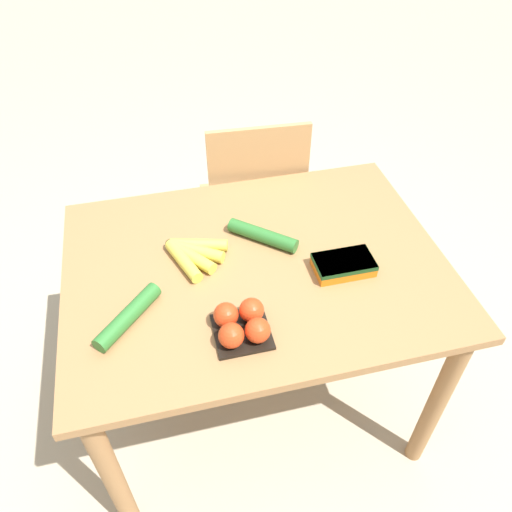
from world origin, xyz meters
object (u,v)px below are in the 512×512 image
object	(u,v)px
cucumber_near	(263,235)
banana_bunch	(192,253)
chair	(254,210)
cucumber_far	(128,316)
tomato_pack	(242,324)
carrot_bag	(344,264)

from	to	relation	value
cucumber_near	banana_bunch	bearing A→B (deg)	-174.15
cucumber_near	chair	bearing A→B (deg)	80.02
chair	banana_bunch	distance (m)	0.68
cucumber_near	cucumber_far	size ratio (longest dim) A/B	1.02
banana_bunch	tomato_pack	world-z (taller)	tomato_pack
cucumber_near	cucumber_far	bearing A→B (deg)	-151.47
chair	tomato_pack	xyz separation A→B (m)	(-0.23, -0.85, 0.31)
chair	cucumber_far	size ratio (longest dim) A/B	4.77
banana_bunch	cucumber_near	xyz separation A→B (m)	(0.23, 0.02, 0.00)
cucumber_near	carrot_bag	bearing A→B (deg)	-42.48
chair	cucumber_far	world-z (taller)	chair
chair	tomato_pack	bearing A→B (deg)	77.75
cucumber_far	carrot_bag	bearing A→B (deg)	4.51
banana_bunch	chair	bearing A→B (deg)	58.49
tomato_pack	cucumber_far	distance (m)	0.31
banana_bunch	carrot_bag	world-z (taller)	carrot_bag
chair	carrot_bag	size ratio (longest dim) A/B	5.42
chair	carrot_bag	xyz separation A→B (m)	(0.12, -0.69, 0.30)
cucumber_far	cucumber_near	bearing A→B (deg)	28.53
chair	cucumber_near	size ratio (longest dim) A/B	4.67
carrot_bag	cucumber_far	world-z (taller)	cucumber_far
chair	carrot_bag	distance (m)	0.76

